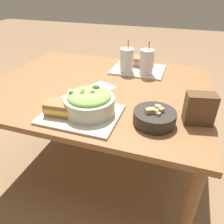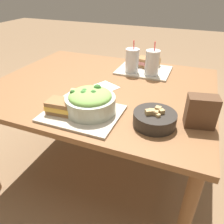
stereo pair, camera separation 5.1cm
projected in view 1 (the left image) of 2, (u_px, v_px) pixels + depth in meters
ground_plane at (101, 166)px, 1.75m from camera, size 12.00×12.00×0.00m
dining_table at (98, 96)px, 1.42m from camera, size 1.36×1.10×0.71m
tray_near at (81, 114)px, 1.06m from camera, size 0.37×0.29×0.01m
tray_far at (138, 70)px, 1.58m from camera, size 0.37×0.29×0.01m
salad_bowl at (89, 102)px, 1.04m from camera, size 0.24×0.24×0.13m
soup_bowl at (154, 117)px, 0.99m from camera, size 0.19×0.19×0.08m
sandwich_near at (59, 108)px, 1.04m from camera, size 0.14×0.10×0.06m
baguette_near at (81, 96)px, 1.14m from camera, size 0.14×0.10×0.07m
sandwich_far at (140, 62)px, 1.62m from camera, size 0.16×0.13×0.06m
baguette_far at (147, 60)px, 1.64m from camera, size 0.11×0.08×0.07m
drink_cup_dark at (127, 61)px, 1.50m from camera, size 0.09×0.09×0.22m
drink_cup_red at (147, 63)px, 1.46m from camera, size 0.09×0.09×0.22m
chip_bag at (199, 109)px, 0.98m from camera, size 0.14×0.10×0.15m
napkin_folded at (103, 86)px, 1.35m from camera, size 0.17×0.15×0.00m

